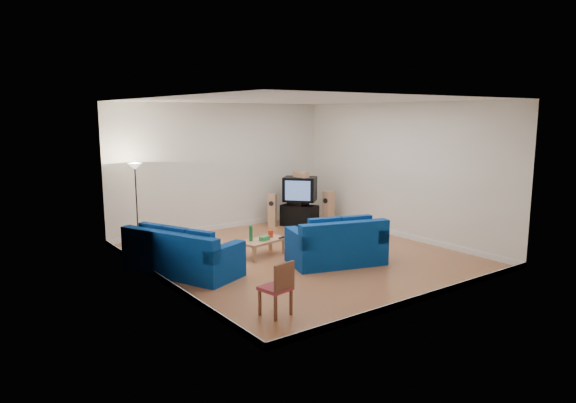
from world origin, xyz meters
TOP-DOWN VIEW (x-y plane):
  - room at (0.00, 0.00)m, footprint 6.01×6.51m
  - sofa_three_seat at (-2.51, 0.32)m, footprint 1.73×2.39m
  - sofa_loveseat at (0.26, -0.89)m, footprint 2.02×1.49m
  - coffee_table at (-0.63, 0.43)m, footprint 1.07×0.70m
  - bottle at (-0.89, 0.47)m, footprint 0.08×0.08m
  - tissue_box at (-0.64, 0.34)m, footprint 0.24×0.17m
  - red_canister at (-0.39, 0.49)m, footprint 0.11×0.11m
  - remote at (-0.23, 0.31)m, footprint 0.18×0.10m
  - tv_stand at (1.77, 2.32)m, footprint 0.81×1.04m
  - av_receiver at (1.75, 2.37)m, footprint 0.50×0.56m
  - television at (1.79, 2.34)m, footprint 1.00×1.02m
  - centre_speaker at (1.78, 2.27)m, footprint 0.22×0.45m
  - speaker_left at (1.15, 2.70)m, footprint 0.32×0.32m
  - speaker_right at (2.45, 1.94)m, footprint 0.32×0.27m
  - floor_lamp at (-2.45, 2.70)m, footprint 0.32×0.32m
  - dining_chair at (-2.21, -2.41)m, footprint 0.46×0.46m

SIDE VIEW (x-z plane):
  - tv_stand at x=1.77m, z-range 0.00..0.56m
  - coffee_table at x=-0.63m, z-range 0.13..0.49m
  - sofa_three_seat at x=-2.51m, z-range -0.11..0.74m
  - sofa_loveseat at x=0.26m, z-range -0.11..0.80m
  - remote at x=-0.23m, z-range 0.36..0.38m
  - tissue_box at x=-0.64m, z-range 0.36..0.45m
  - speaker_left at x=1.15m, z-range 0.00..0.87m
  - red_canister at x=-0.39m, z-range 0.36..0.51m
  - dining_chair at x=-2.21m, z-range 0.05..0.88m
  - speaker_right at x=2.45m, z-range 0.00..0.93m
  - bottle at x=-0.89m, z-range 0.36..0.67m
  - av_receiver at x=1.75m, z-range 0.56..0.67m
  - television at x=1.79m, z-range 0.67..1.31m
  - centre_speaker at x=1.78m, z-range 1.31..1.46m
  - room at x=0.00m, z-range -0.06..3.15m
  - floor_lamp at x=-2.45m, z-range 0.61..2.49m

